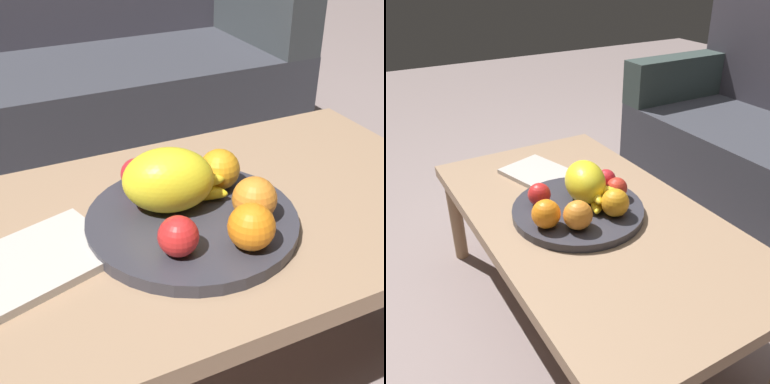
% 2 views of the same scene
% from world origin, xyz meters
% --- Properties ---
extents(ground_plane, '(8.00, 8.00, 0.00)m').
position_xyz_m(ground_plane, '(0.00, 0.00, 0.00)').
color(ground_plane, gray).
extents(coffee_table, '(1.15, 0.65, 0.40)m').
position_xyz_m(coffee_table, '(0.00, 0.00, 0.36)').
color(coffee_table, '#9F7C5F').
rests_on(coffee_table, ground_plane).
extents(couch, '(1.70, 0.70, 0.90)m').
position_xyz_m(couch, '(-0.00, 1.12, 0.30)').
color(couch, '#373840').
rests_on(couch, ground_plane).
extents(fruit_bowl, '(0.39, 0.39, 0.03)m').
position_xyz_m(fruit_bowl, '(-0.02, -0.03, 0.41)').
color(fruit_bowl, '#35343C').
rests_on(fruit_bowl, coffee_table).
extents(melon_large_front, '(0.20, 0.17, 0.12)m').
position_xyz_m(melon_large_front, '(-0.05, 0.01, 0.49)').
color(melon_large_front, yellow).
rests_on(melon_large_front, fruit_bowl).
extents(orange_front, '(0.08, 0.08, 0.08)m').
position_xyz_m(orange_front, '(0.02, -0.16, 0.47)').
color(orange_front, orange).
rests_on(orange_front, fruit_bowl).
extents(orange_left, '(0.08, 0.08, 0.08)m').
position_xyz_m(orange_left, '(0.07, -0.09, 0.47)').
color(orange_left, orange).
rests_on(orange_left, fruit_bowl).
extents(orange_right, '(0.08, 0.08, 0.08)m').
position_xyz_m(orange_right, '(0.07, 0.04, 0.47)').
color(orange_right, orange).
rests_on(orange_right, fruit_bowl).
extents(apple_front, '(0.07, 0.07, 0.07)m').
position_xyz_m(apple_front, '(-0.09, -0.13, 0.46)').
color(apple_front, red).
rests_on(apple_front, fruit_bowl).
extents(apple_left, '(0.07, 0.07, 0.07)m').
position_xyz_m(apple_left, '(-0.01, 0.10, 0.46)').
color(apple_left, red).
rests_on(apple_left, fruit_bowl).
extents(apple_right, '(0.06, 0.06, 0.06)m').
position_xyz_m(apple_right, '(-0.08, 0.10, 0.46)').
color(apple_right, red).
rests_on(apple_right, fruit_bowl).
extents(banana_bunch, '(0.17, 0.13, 0.06)m').
position_xyz_m(banana_bunch, '(-0.01, 0.03, 0.45)').
color(banana_bunch, yellow).
rests_on(banana_bunch, fruit_bowl).
extents(magazine, '(0.29, 0.24, 0.02)m').
position_xyz_m(magazine, '(-0.31, -0.02, 0.41)').
color(magazine, beige).
rests_on(magazine, coffee_table).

